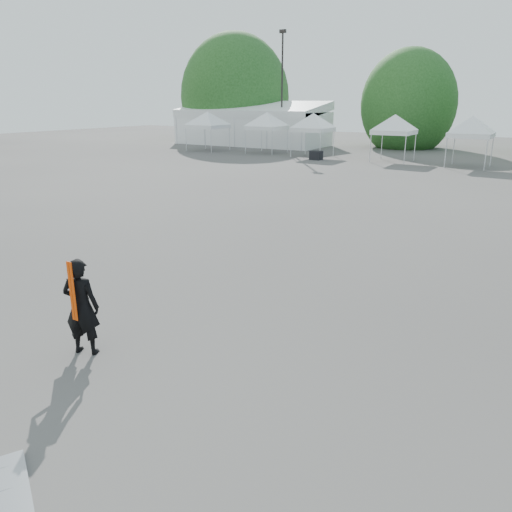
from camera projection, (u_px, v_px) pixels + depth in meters
The scene contains 12 objects.
ground at pixel (234, 308), 10.78m from camera, with size 120.00×120.00×0.00m, color #474442.
marquee at pixel (251, 125), 49.64m from camera, with size 15.00×6.25×4.23m.
light_pole_west at pixel (282, 83), 45.66m from camera, with size 0.60×0.25×10.30m.
tree_far_w at pixel (235, 98), 53.33m from camera, with size 4.80×4.80×7.30m.
tree_mid_w at pixel (408, 104), 45.98m from camera, with size 4.16×4.16×6.33m.
tent_a at pixel (207, 115), 43.47m from camera, with size 4.16×4.16×3.88m.
tent_b at pixel (267, 116), 41.41m from camera, with size 3.94×3.94×3.88m.
tent_c at pixel (313, 117), 38.81m from camera, with size 3.84×3.84×3.88m.
tent_d at pixel (395, 118), 35.62m from camera, with size 3.82×3.82×3.88m.
tent_e at pixel (473, 120), 32.48m from camera, with size 3.74×3.74×3.88m.
man at pixel (81, 307), 8.61m from camera, with size 0.75×0.62×1.75m.
crate_west at pixel (316, 155), 37.41m from camera, with size 0.85×0.66×0.66m, color black.
Camera 1 is at (5.71, -8.16, 4.29)m, focal length 35.00 mm.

